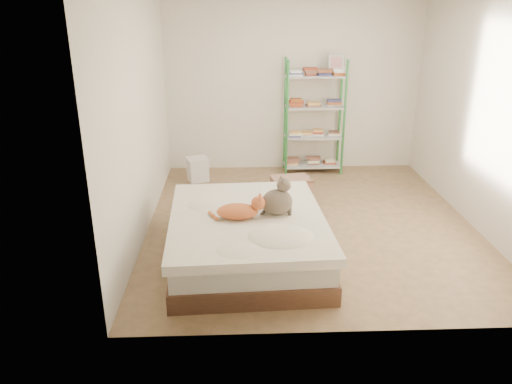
{
  "coord_description": "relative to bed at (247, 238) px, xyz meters",
  "views": [
    {
      "loc": [
        -0.86,
        -5.39,
        2.5
      ],
      "look_at": [
        -0.67,
        -0.57,
        0.62
      ],
      "focal_mm": 35.0,
      "sensor_mm": 36.0,
      "label": 1
    }
  ],
  "objects": [
    {
      "name": "shelf_unit",
      "position": [
        1.07,
        2.75,
        0.6
      ],
      "size": [
        0.88,
        0.36,
        1.74
      ],
      "color": "green",
      "rests_on": "ground"
    },
    {
      "name": "room",
      "position": [
        0.77,
        0.87,
        1.06
      ],
      "size": [
        3.81,
        4.21,
        2.61
      ],
      "color": "#A37D56",
      "rests_on": "ground"
    },
    {
      "name": "bed",
      "position": [
        0.0,
        0.0,
        0.0
      ],
      "size": [
        1.61,
        1.97,
        0.48
      ],
      "rotation": [
        0.0,
        0.0,
        0.05
      ],
      "color": "brown",
      "rests_on": "ground"
    },
    {
      "name": "white_bin",
      "position": [
        -0.66,
        2.39,
        -0.07
      ],
      "size": [
        0.38,
        0.36,
        0.35
      ],
      "rotation": [
        0.0,
        0.0,
        0.35
      ],
      "color": "white",
      "rests_on": "ground"
    },
    {
      "name": "grey_cat",
      "position": [
        0.3,
        0.03,
        0.43
      ],
      "size": [
        0.38,
        0.33,
        0.38
      ],
      "primitive_type": null,
      "rotation": [
        0.0,
        0.0,
        1.74
      ],
      "color": "brown",
      "rests_on": "bed"
    },
    {
      "name": "cardboard_box",
      "position": [
        0.6,
        1.49,
        -0.07
      ],
      "size": [
        0.53,
        0.53,
        0.39
      ],
      "rotation": [
        0.0,
        0.0,
        0.17
      ],
      "color": "#A57760",
      "rests_on": "ground"
    },
    {
      "name": "orange_cat",
      "position": [
        -0.1,
        -0.06,
        0.34
      ],
      "size": [
        0.48,
        0.26,
        0.19
      ],
      "primitive_type": null,
      "rotation": [
        0.0,
        0.0,
        -0.01
      ],
      "color": "#C35F36",
      "rests_on": "bed"
    }
  ]
}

